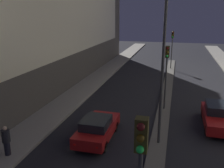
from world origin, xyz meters
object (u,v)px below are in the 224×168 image
Objects in this scene: traffic_light_near at (140,168)px; car_left_lane at (97,128)px; traffic_light_mid at (167,64)px; street_lamp at (164,50)px; car_right_lane at (218,116)px; traffic_light_far at (172,42)px; pedestrian_on_left_sidewalk at (6,140)px.

traffic_light_near is 1.17× the size of car_left_lane.
traffic_light_near is at bearing -90.00° from traffic_light_mid.
street_lamp is 1.95× the size of car_right_lane.
car_left_lane is at bearing -152.83° from car_right_lane.
traffic_light_mid reaches higher than car_right_lane.
street_lamp is (0.00, -21.34, 1.85)m from traffic_light_far.
traffic_light_mid reaches higher than car_left_lane.
traffic_light_far is 0.57× the size of street_lamp.
traffic_light_far is at bearing 90.00° from street_lamp.
pedestrian_on_left_sidewalk reaches higher than car_left_lane.
traffic_light_far is 1.17× the size of car_left_lane.
car_left_lane is at bearing -99.78° from traffic_light_far.
car_right_lane is at bearing 27.17° from car_left_lane.
pedestrian_on_left_sidewalk is at bearing -142.59° from car_left_lane.
street_lamp is at bearing -90.00° from traffic_light_far.
traffic_light_near reaches higher than pedestrian_on_left_sidewalk.
car_left_lane is at bearing -121.94° from traffic_light_mid.
traffic_light_mid is at bearing 90.00° from traffic_light_near.
traffic_light_near reaches higher than car_left_lane.
traffic_light_mid is at bearing 150.00° from car_right_lane.
traffic_light_mid and traffic_light_far have the same top height.
traffic_light_mid is at bearing 49.33° from pedestrian_on_left_sidewalk.
traffic_light_near is at bearing -64.57° from car_left_lane.
car_left_lane is at bearing 115.43° from traffic_light_near.
car_left_lane is (-3.74, -5.99, -3.07)m from traffic_light_mid.
street_lamp is at bearing 4.98° from car_left_lane.
car_right_lane is (3.74, -17.83, -3.05)m from traffic_light_far.
car_left_lane is 0.94× the size of car_right_lane.
pedestrian_on_left_sidewalk is at bearing 149.13° from traffic_light_near.
traffic_light_near is 29.52m from traffic_light_far.
traffic_light_mid is (0.00, 13.85, 0.00)m from traffic_light_near.
traffic_light_mid is 7.70m from car_left_lane.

